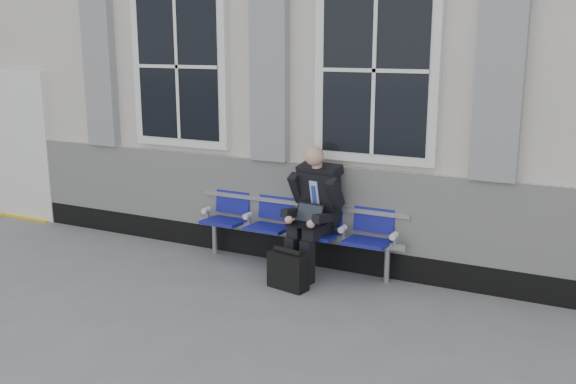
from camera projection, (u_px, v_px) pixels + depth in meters
The scene contains 5 objects.
ground at pixel (283, 317), 6.07m from camera, with size 70.00×70.00×0.00m, color slate.
station_building at pixel (399, 66), 8.59m from camera, with size 14.40×4.40×4.49m.
bench at pixel (296, 220), 7.32m from camera, with size 2.60×0.47×0.91m.
businessman at pixel (314, 207), 7.02m from camera, with size 0.61×0.82×1.45m.
briefcase at pixel (288, 270), 6.72m from camera, with size 0.46×0.26×0.44m.
Camera 1 is at (2.59, -5.01, 2.53)m, focal length 40.00 mm.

